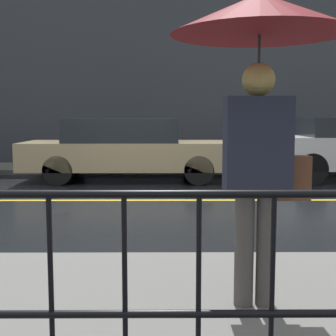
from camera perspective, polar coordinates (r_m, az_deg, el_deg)
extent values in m
plane|color=black|center=(8.04, -3.96, -3.96)|extent=(80.00, 80.00, 0.00)
cube|color=slate|center=(3.40, -9.26, -17.54)|extent=(28.00, 2.67, 0.12)
cube|color=slate|center=(12.44, -2.69, -0.03)|extent=(28.00, 1.95, 0.12)
cube|color=gold|center=(8.04, -3.96, -3.93)|extent=(25.20, 0.12, 0.01)
cube|color=#383D42|center=(13.53, -2.55, 10.40)|extent=(28.00, 0.30, 4.80)
cylinder|color=black|center=(2.07, -14.38, -3.13)|extent=(12.00, 0.04, 0.04)
cylinder|color=black|center=(2.22, -13.99, -16.92)|extent=(12.00, 0.04, 0.04)
cylinder|color=black|center=(2.20, -14.02, -15.75)|extent=(0.02, 0.02, 0.98)
cylinder|color=black|center=(2.15, -5.26, -16.12)|extent=(0.02, 0.02, 0.98)
cylinder|color=black|center=(2.15, 3.73, -16.13)|extent=(0.02, 0.02, 0.98)
cylinder|color=black|center=(2.20, 12.53, -15.78)|extent=(0.02, 0.02, 0.98)
cylinder|color=#4C4742|center=(3.32, 9.26, -9.65)|extent=(0.13, 0.13, 0.80)
cylinder|color=#4C4742|center=(3.35, 11.84, -9.56)|extent=(0.13, 0.13, 0.80)
cube|color=#232838|center=(3.21, 10.81, 2.87)|extent=(0.44, 0.26, 0.64)
sphere|color=tan|center=(3.21, 10.97, 10.53)|extent=(0.22, 0.22, 0.22)
cylinder|color=#262628|center=(3.21, 10.95, 9.29)|extent=(0.02, 0.02, 0.72)
cone|color=maroon|center=(3.27, 11.14, 17.94)|extent=(1.18, 1.18, 0.27)
cube|color=brown|center=(3.29, 14.84, -1.16)|extent=(0.24, 0.12, 0.30)
cube|color=tan|center=(10.51, -4.53, 1.58)|extent=(4.74, 1.74, 0.61)
cube|color=#1E2328|center=(10.50, -5.59, 4.62)|extent=(2.46, 1.60, 0.51)
cylinder|color=black|center=(11.29, 3.21, 0.61)|extent=(0.62, 0.22, 0.62)
cylinder|color=black|center=(9.78, 3.77, -0.27)|extent=(0.62, 0.22, 0.62)
cylinder|color=black|center=(11.48, -11.57, 0.59)|extent=(0.62, 0.22, 0.62)
cylinder|color=black|center=(10.01, -13.25, -0.28)|extent=(0.62, 0.22, 0.62)
cylinder|color=black|center=(11.68, 14.80, 0.72)|extent=(0.67, 0.22, 0.67)
cylinder|color=black|center=(10.21, 17.05, -0.12)|extent=(0.67, 0.22, 0.67)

